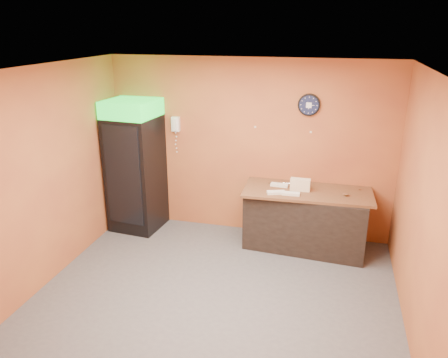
% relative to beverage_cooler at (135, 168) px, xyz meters
% --- Properties ---
extents(floor, '(4.50, 4.50, 0.00)m').
position_rel_beverage_cooler_xyz_m(floor, '(1.79, -1.60, -1.05)').
color(floor, '#47474C').
rests_on(floor, ground).
extents(back_wall, '(4.50, 0.02, 2.80)m').
position_rel_beverage_cooler_xyz_m(back_wall, '(1.79, 0.40, 0.35)').
color(back_wall, '#B56633').
rests_on(back_wall, floor).
extents(left_wall, '(0.02, 4.00, 2.80)m').
position_rel_beverage_cooler_xyz_m(left_wall, '(-0.46, -1.60, 0.35)').
color(left_wall, '#B56633').
rests_on(left_wall, floor).
extents(right_wall, '(0.02, 4.00, 2.80)m').
position_rel_beverage_cooler_xyz_m(right_wall, '(4.04, -1.60, 0.35)').
color(right_wall, '#B56633').
rests_on(right_wall, floor).
extents(ceiling, '(4.50, 4.00, 0.02)m').
position_rel_beverage_cooler_xyz_m(ceiling, '(1.79, -1.60, 1.75)').
color(ceiling, white).
rests_on(ceiling, back_wall).
extents(beverage_cooler, '(0.82, 0.83, 2.15)m').
position_rel_beverage_cooler_xyz_m(beverage_cooler, '(0.00, 0.00, 0.00)').
color(beverage_cooler, black).
rests_on(beverage_cooler, floor).
extents(prep_counter, '(1.83, 0.92, 0.89)m').
position_rel_beverage_cooler_xyz_m(prep_counter, '(2.78, 0.00, -0.61)').
color(prep_counter, black).
rests_on(prep_counter, floor).
extents(wall_clock, '(0.33, 0.06, 0.33)m').
position_rel_beverage_cooler_xyz_m(wall_clock, '(2.69, 0.37, 1.08)').
color(wall_clock, black).
rests_on(wall_clock, back_wall).
extents(wall_phone, '(0.13, 0.11, 0.24)m').
position_rel_beverage_cooler_xyz_m(wall_phone, '(0.60, 0.34, 0.68)').
color(wall_phone, white).
rests_on(wall_phone, back_wall).
extents(butcher_paper, '(1.91, 0.90, 0.04)m').
position_rel_beverage_cooler_xyz_m(butcher_paper, '(2.78, 0.00, -0.14)').
color(butcher_paper, brown).
rests_on(butcher_paper, prep_counter).
extents(sub_roll_stack, '(0.29, 0.10, 0.18)m').
position_rel_beverage_cooler_xyz_m(sub_roll_stack, '(2.66, -0.03, -0.03)').
color(sub_roll_stack, beige).
rests_on(sub_roll_stack, butcher_paper).
extents(wrapped_sandwich_left, '(0.28, 0.18, 0.04)m').
position_rel_beverage_cooler_xyz_m(wrapped_sandwich_left, '(2.34, -0.24, -0.10)').
color(wrapped_sandwich_left, silver).
rests_on(wrapped_sandwich_left, butcher_paper).
extents(wrapped_sandwich_mid, '(0.26, 0.11, 0.04)m').
position_rel_beverage_cooler_xyz_m(wrapped_sandwich_mid, '(2.55, -0.24, -0.10)').
color(wrapped_sandwich_mid, silver).
rests_on(wrapped_sandwich_mid, butcher_paper).
extents(wrapped_sandwich_right, '(0.27, 0.12, 0.04)m').
position_rel_beverage_cooler_xyz_m(wrapped_sandwich_right, '(2.35, 0.08, -0.10)').
color(wrapped_sandwich_right, silver).
rests_on(wrapped_sandwich_right, butcher_paper).
extents(kitchen_tool, '(0.07, 0.07, 0.07)m').
position_rel_beverage_cooler_xyz_m(kitchen_tool, '(2.55, 0.20, -0.09)').
color(kitchen_tool, silver).
rests_on(kitchen_tool, butcher_paper).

